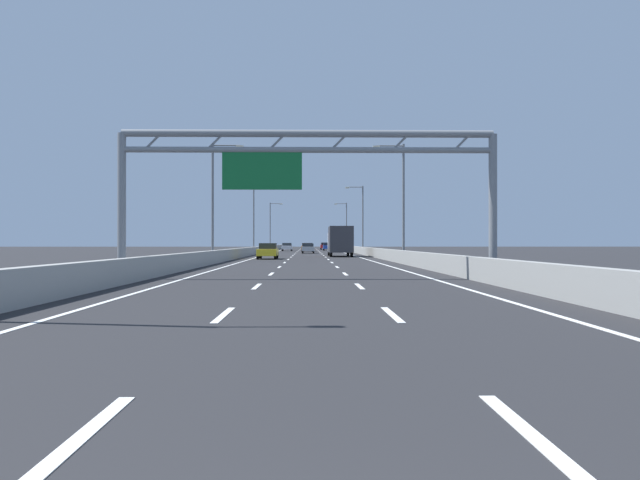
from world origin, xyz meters
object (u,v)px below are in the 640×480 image
object	(u,v)px
red_car	(325,246)
white_car	(287,247)
streetlamp_left_far	(255,215)
orange_car	(307,247)
yellow_car	(268,251)
box_truck	(340,240)
sign_gantry	(302,165)
streetlamp_left_mid	(216,194)
streetlamp_right_distant	(345,223)
streetlamp_left_distant	(271,223)
blue_car	(328,247)
streetlamp_right_mid	(401,195)
silver_car	(308,248)
streetlamp_right_far	(361,215)

from	to	relation	value
red_car	white_car	bearing A→B (deg)	-109.64
streetlamp_left_far	orange_car	xyz separation A→B (m)	(7.31, 13.98, -4.66)
yellow_car	box_truck	world-z (taller)	box_truck
streetlamp_left_far	white_car	xyz separation A→B (m)	(3.69, 23.92, -4.66)
sign_gantry	streetlamp_left_far	xyz separation A→B (m)	(-7.21, 64.89, 0.56)
sign_gantry	orange_car	world-z (taller)	sign_gantry
sign_gantry	streetlamp_left_mid	distance (m)	26.02
streetlamp_right_distant	streetlamp_left_distant	bearing A→B (deg)	180.00
streetlamp_right_distant	orange_car	xyz separation A→B (m)	(-7.62, -25.92, -4.66)
streetlamp_left_far	yellow_car	size ratio (longest dim) A/B	2.11
blue_car	streetlamp_left_far	bearing A→B (deg)	-110.84
white_car	streetlamp_left_distant	bearing A→B (deg)	103.00
streetlamp_left_mid	orange_car	bearing A→B (deg)	82.27
streetlamp_right_mid	silver_car	xyz separation A→B (m)	(-7.50, 39.06, -4.69)
streetlamp_right_mid	streetlamp_right_distant	size ratio (longest dim) A/B	1.00
yellow_car	orange_car	xyz separation A→B (m)	(3.58, 46.15, -0.00)
streetlamp_left_far	box_truck	distance (m)	24.23
streetlamp_left_mid	streetlamp_right_mid	bearing A→B (deg)	0.00
streetlamp_left_far	silver_car	size ratio (longest dim) A/B	2.11
streetlamp_left_mid	blue_car	size ratio (longest dim) A/B	2.29
streetlamp_left_far	white_car	distance (m)	24.64
red_car	box_truck	world-z (taller)	box_truck
white_car	silver_car	distance (m)	25.03
sign_gantry	box_truck	bearing A→B (deg)	85.13
streetlamp_left_far	red_car	size ratio (longest dim) A/B	2.15
streetlamp_left_mid	streetlamp_left_far	bearing A→B (deg)	90.00
yellow_car	red_car	bearing A→B (deg)	84.64
streetlamp_left_mid	streetlamp_right_mid	distance (m)	14.93
streetlamp_left_distant	red_car	size ratio (longest dim) A/B	2.15
box_truck	white_car	bearing A→B (deg)	99.09
streetlamp_left_far	box_truck	xyz separation A→B (m)	(10.92, -21.32, -3.63)
streetlamp_left_mid	silver_car	bearing A→B (deg)	79.23
streetlamp_right_far	box_truck	xyz separation A→B (m)	(-4.01, -21.32, -3.63)
yellow_car	orange_car	distance (m)	46.29
streetlamp_right_far	box_truck	size ratio (longest dim) A/B	1.10
streetlamp_left_far	streetlamp_right_distant	size ratio (longest dim) A/B	1.00
red_car	box_truck	distance (m)	65.42
sign_gantry	box_truck	size ratio (longest dim) A/B	1.87
streetlamp_right_distant	box_truck	distance (m)	61.45
streetlamp_left_mid	silver_car	size ratio (longest dim) A/B	2.11
streetlamp_right_far	blue_car	bearing A→B (deg)	97.49
streetlamp_left_distant	silver_car	xyz separation A→B (m)	(7.43, -40.73, -4.69)
streetlamp_left_far	streetlamp_left_distant	distance (m)	39.89
streetlamp_left_far	yellow_car	xyz separation A→B (m)	(3.73, -32.17, -4.66)
sign_gantry	streetlamp_right_distant	world-z (taller)	streetlamp_right_distant
streetlamp_right_mid	yellow_car	bearing A→B (deg)	145.43
streetlamp_left_mid	streetlamp_left_distant	world-z (taller)	same
streetlamp_right_distant	white_car	bearing A→B (deg)	-125.14
sign_gantry	streetlamp_right_mid	bearing A→B (deg)	72.83
streetlamp_left_distant	yellow_car	xyz separation A→B (m)	(3.73, -72.06, -4.66)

